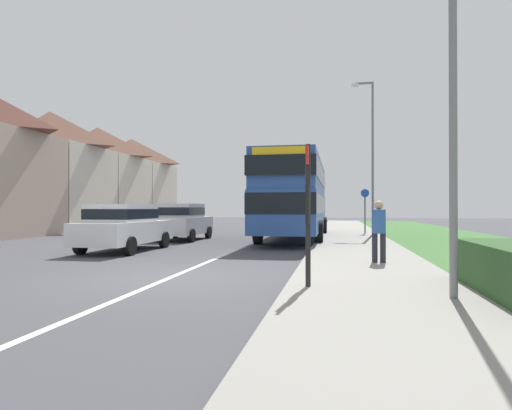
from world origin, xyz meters
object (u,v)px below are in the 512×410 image
(pedestrian_at_stop, at_px, (379,228))
(parked_car_silver, at_px, (182,220))
(street_lamp_near, at_px, (445,43))
(bus_stop_sign, at_px, (308,205))
(street_lamp_mid, at_px, (371,149))
(parked_car_white, at_px, (124,225))
(cycle_route_sign, at_px, (365,209))
(double_decker_bus, at_px, (295,194))

(pedestrian_at_stop, bearing_deg, parked_car_silver, 135.96)
(street_lamp_near, bearing_deg, bus_stop_sign, 164.68)
(parked_car_silver, xyz_separation_m, street_lamp_mid, (8.79, 3.99, 3.65))
(parked_car_white, bearing_deg, street_lamp_near, -37.67)
(parked_car_white, bearing_deg, pedestrian_at_stop, -17.48)
(parked_car_white, height_order, pedestrian_at_stop, pedestrian_at_stop)
(pedestrian_at_stop, relative_size, bus_stop_sign, 0.64)
(street_lamp_mid, bearing_deg, cycle_route_sign, 103.71)
(street_lamp_near, bearing_deg, double_decker_bus, 104.68)
(double_decker_bus, xyz_separation_m, parked_car_white, (-5.27, -6.83, -1.25))
(double_decker_bus, bearing_deg, parked_car_silver, -162.54)
(street_lamp_mid, bearing_deg, bus_stop_sign, -98.22)
(bus_stop_sign, xyz_separation_m, cycle_route_sign, (2.00, 16.44, -0.11))
(double_decker_bus, distance_m, street_lamp_mid, 5.02)
(cycle_route_sign, height_order, street_lamp_mid, street_lamp_mid)
(parked_car_silver, distance_m, cycle_route_sign, 9.90)
(street_lamp_near, bearing_deg, parked_car_silver, 125.77)
(pedestrian_at_stop, bearing_deg, parked_car_white, 162.52)
(cycle_route_sign, bearing_deg, parked_car_silver, -149.89)
(parked_car_white, height_order, parked_car_silver, parked_car_silver)
(street_lamp_near, distance_m, street_lamp_mid, 16.06)
(double_decker_bus, xyz_separation_m, street_lamp_mid, (3.68, 2.39, 2.43))
(bus_stop_sign, xyz_separation_m, street_lamp_mid, (2.23, 15.47, 3.03))
(parked_car_white, bearing_deg, bus_stop_sign, -42.91)
(bus_stop_sign, height_order, cycle_route_sign, bus_stop_sign)
(double_decker_bus, relative_size, pedestrian_at_stop, 6.89)
(parked_car_white, relative_size, parked_car_silver, 1.08)
(cycle_route_sign, distance_m, street_lamp_near, 17.21)
(pedestrian_at_stop, relative_size, street_lamp_near, 0.24)
(double_decker_bus, distance_m, cycle_route_sign, 4.86)
(parked_car_white, relative_size, street_lamp_near, 0.63)
(pedestrian_at_stop, relative_size, cycle_route_sign, 0.66)
(double_decker_bus, distance_m, parked_car_silver, 5.49)
(street_lamp_near, bearing_deg, pedestrian_at_stop, 98.00)
(cycle_route_sign, distance_m, street_lamp_mid, 3.30)
(parked_car_silver, height_order, cycle_route_sign, cycle_route_sign)
(bus_stop_sign, distance_m, street_lamp_near, 3.31)
(double_decker_bus, xyz_separation_m, parked_car_silver, (-5.11, -1.61, -1.22))
(parked_car_silver, relative_size, street_lamp_mid, 0.50)
(cycle_route_sign, relative_size, street_lamp_mid, 0.31)
(cycle_route_sign, bearing_deg, bus_stop_sign, -96.93)
(double_decker_bus, relative_size, street_lamp_mid, 1.43)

